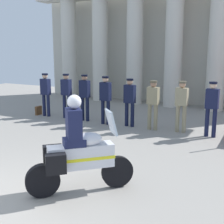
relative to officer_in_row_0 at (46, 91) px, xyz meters
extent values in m
cube|color=beige|center=(2.92, 5.40, 1.82)|extent=(13.10, 0.30, 5.68)
cylinder|color=beige|center=(-1.89, 4.40, 1.55)|extent=(0.80, 0.80, 5.14)
cylinder|color=beige|center=(0.03, 4.40, 1.55)|extent=(0.80, 0.80, 5.14)
cylinder|color=beige|center=(1.96, 4.40, 1.55)|extent=(0.80, 0.80, 5.14)
cylinder|color=beige|center=(3.89, 4.40, 1.55)|extent=(0.80, 0.80, 5.14)
cylinder|color=beige|center=(5.81, 4.40, 1.55)|extent=(0.80, 0.80, 5.14)
cylinder|color=#141938|center=(-0.11, 0.00, -0.58)|extent=(0.13, 0.13, 0.88)
cylinder|color=#141938|center=(0.11, 0.00, -0.58)|extent=(0.13, 0.13, 0.88)
cube|color=#141938|center=(0.00, 0.00, 0.18)|extent=(0.39, 0.24, 0.63)
sphere|color=tan|center=(0.00, 0.00, 0.60)|extent=(0.21, 0.21, 0.21)
cylinder|color=black|center=(0.00, 0.00, 0.68)|extent=(0.24, 0.24, 0.06)
cylinder|color=#141938|center=(0.86, 0.06, -0.56)|extent=(0.13, 0.13, 0.92)
cylinder|color=#141938|center=(1.08, 0.06, -0.56)|extent=(0.13, 0.13, 0.92)
cube|color=#141938|center=(0.97, 0.06, 0.20)|extent=(0.39, 0.24, 0.61)
sphere|color=tan|center=(0.97, 0.06, 0.61)|extent=(0.21, 0.21, 0.21)
cylinder|color=black|center=(0.97, 0.06, 0.69)|extent=(0.24, 0.24, 0.06)
cylinder|color=black|center=(1.72, 0.02, -0.57)|extent=(0.13, 0.13, 0.90)
cylinder|color=black|center=(1.94, 0.02, -0.57)|extent=(0.13, 0.13, 0.90)
cube|color=black|center=(1.83, 0.02, 0.20)|extent=(0.39, 0.24, 0.63)
sphere|color=#997056|center=(1.83, 0.02, 0.62)|extent=(0.21, 0.21, 0.21)
cylinder|color=black|center=(1.83, 0.02, 0.70)|extent=(0.24, 0.24, 0.06)
cylinder|color=black|center=(2.67, -0.10, -0.58)|extent=(0.13, 0.13, 0.87)
cylinder|color=black|center=(2.89, -0.10, -0.58)|extent=(0.13, 0.13, 0.87)
cube|color=black|center=(2.78, -0.10, 0.18)|extent=(0.39, 0.24, 0.65)
sphere|color=tan|center=(2.78, -0.10, 0.61)|extent=(0.21, 0.21, 0.21)
cylinder|color=black|center=(2.78, -0.10, 0.69)|extent=(0.24, 0.24, 0.06)
cylinder|color=black|center=(3.56, 0.03, -0.60)|extent=(0.13, 0.13, 0.84)
cylinder|color=black|center=(3.78, 0.03, -0.60)|extent=(0.13, 0.13, 0.84)
cube|color=black|center=(3.67, 0.03, 0.13)|extent=(0.39, 0.24, 0.63)
sphere|color=tan|center=(3.67, 0.03, 0.55)|extent=(0.21, 0.21, 0.21)
cylinder|color=black|center=(3.67, 0.03, 0.63)|extent=(0.24, 0.24, 0.06)
cylinder|color=#847A5B|center=(4.44, -0.04, -0.58)|extent=(0.13, 0.13, 0.88)
cylinder|color=#847A5B|center=(4.66, -0.04, -0.58)|extent=(0.13, 0.13, 0.88)
cube|color=#847A5B|center=(4.55, -0.04, 0.14)|extent=(0.39, 0.24, 0.57)
sphere|color=#997056|center=(4.55, -0.04, 0.53)|extent=(0.21, 0.21, 0.21)
cylinder|color=#4F4937|center=(4.55, -0.04, 0.61)|extent=(0.24, 0.24, 0.06)
cylinder|color=gray|center=(5.37, 0.09, -0.57)|extent=(0.13, 0.13, 0.89)
cylinder|color=gray|center=(5.59, 0.09, -0.57)|extent=(0.13, 0.13, 0.89)
cube|color=gray|center=(5.48, 0.09, 0.16)|extent=(0.39, 0.24, 0.58)
sphere|color=tan|center=(5.48, 0.09, 0.55)|extent=(0.21, 0.21, 0.21)
cylinder|color=brown|center=(5.48, 0.09, 0.63)|extent=(0.24, 0.24, 0.06)
cylinder|color=#141938|center=(6.33, -0.02, -0.57)|extent=(0.13, 0.13, 0.90)
cylinder|color=#141938|center=(6.55, -0.02, -0.57)|extent=(0.13, 0.13, 0.90)
cube|color=#141938|center=(6.44, -0.02, 0.18)|extent=(0.39, 0.24, 0.61)
sphere|color=beige|center=(6.44, -0.02, 0.59)|extent=(0.21, 0.21, 0.21)
cylinder|color=black|center=(6.44, -0.02, 0.67)|extent=(0.24, 0.24, 0.06)
cylinder|color=black|center=(5.44, -4.50, -0.70)|extent=(0.53, 0.52, 0.64)
cylinder|color=black|center=(4.40, -5.51, -0.70)|extent=(0.56, 0.55, 0.64)
cube|color=silver|center=(4.92, -5.01, -0.30)|extent=(1.11, 1.09, 0.44)
ellipsoid|color=silver|center=(5.03, -4.90, 0.02)|extent=(0.60, 0.59, 0.26)
cube|color=yellow|center=(4.92, -5.01, -0.32)|extent=(1.13, 1.11, 0.06)
cube|color=silver|center=(5.35, -4.59, 0.32)|extent=(0.39, 0.40, 0.47)
cube|color=black|center=(4.38, -5.17, -0.30)|extent=(0.38, 0.38, 0.36)
cube|color=black|center=(4.74, -5.54, -0.30)|extent=(0.38, 0.38, 0.36)
cube|color=#191E42|center=(4.83, -5.09, -0.01)|extent=(0.52, 0.52, 0.14)
cube|color=#191E42|center=(4.83, -5.09, 0.34)|extent=(0.44, 0.44, 0.56)
sphere|color=silver|center=(4.85, -5.08, 0.75)|extent=(0.26, 0.26, 0.26)
cube|color=brown|center=(-0.45, 0.04, -0.84)|extent=(0.10, 0.32, 0.36)
camera|label=1|loc=(7.98, -9.64, 1.72)|focal=49.41mm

